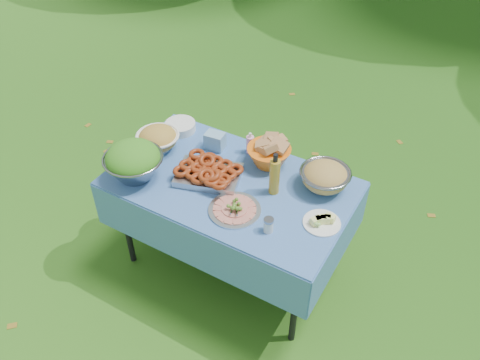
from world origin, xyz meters
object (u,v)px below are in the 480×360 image
at_px(salad_bowl, 133,161).
at_px(charcuterie_platter, 235,206).
at_px(picnic_table, 231,226).
at_px(plate_stack, 180,126).
at_px(bread_bowl, 269,152).
at_px(oil_bottle, 275,174).
at_px(pasta_bowl_steel, 325,176).

bearing_deg(salad_bowl, charcuterie_platter, 3.89).
relative_size(picnic_table, plate_stack, 7.04).
relative_size(bread_bowl, oil_bottle, 0.98).
bearing_deg(salad_bowl, pasta_bowl_steel, 25.41).
bearing_deg(plate_stack, salad_bowl, -85.50).
xyz_separation_m(pasta_bowl_steel, charcuterie_platter, (-0.36, -0.45, -0.05)).
bearing_deg(oil_bottle, pasta_bowl_steel, 38.80).
bearing_deg(charcuterie_platter, salad_bowl, -176.11).
bearing_deg(plate_stack, picnic_table, -27.16).
bearing_deg(bread_bowl, plate_stack, 178.65).
relative_size(bread_bowl, pasta_bowl_steel, 0.92).
xyz_separation_m(bread_bowl, oil_bottle, (0.15, -0.22, 0.05)).
xyz_separation_m(picnic_table, salad_bowl, (-0.53, -0.24, 0.50)).
distance_m(picnic_table, plate_stack, 0.77).
xyz_separation_m(picnic_table, bread_bowl, (0.11, 0.28, 0.47)).
bearing_deg(picnic_table, charcuterie_platter, -53.16).
bearing_deg(bread_bowl, charcuterie_platter, -86.25).
height_order(salad_bowl, oil_bottle, oil_bottle).
distance_m(salad_bowl, plate_stack, 0.54).
height_order(bread_bowl, charcuterie_platter, bread_bowl).
bearing_deg(salad_bowl, plate_stack, 94.50).
height_order(salad_bowl, charcuterie_platter, salad_bowl).
relative_size(picnic_table, bread_bowl, 5.28).
bearing_deg(pasta_bowl_steel, salad_bowl, -154.59).
bearing_deg(charcuterie_platter, bread_bowl, 93.75).
height_order(picnic_table, salad_bowl, salad_bowl).
xyz_separation_m(pasta_bowl_steel, oil_bottle, (-0.24, -0.19, 0.06)).
bearing_deg(oil_bottle, picnic_table, -167.15).
height_order(picnic_table, plate_stack, plate_stack).
height_order(pasta_bowl_steel, oil_bottle, oil_bottle).
distance_m(salad_bowl, pasta_bowl_steel, 1.15).
height_order(salad_bowl, plate_stack, salad_bowl).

